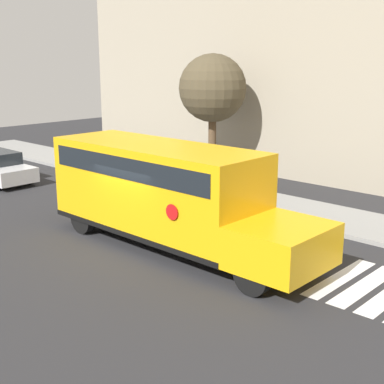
{
  "coord_description": "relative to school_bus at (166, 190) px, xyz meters",
  "views": [
    {
      "loc": [
        11.87,
        -10.27,
        5.68
      ],
      "look_at": [
        1.17,
        1.17,
        1.71
      ],
      "focal_mm": 50.0,
      "sensor_mm": 36.0,
      "label": 1
    }
  ],
  "objects": [
    {
      "name": "ground_plane",
      "position": [
        -0.53,
        -0.67,
        -1.76
      ],
      "size": [
        60.0,
        60.0,
        0.0
      ],
      "primitive_type": "plane",
      "color": "#28282B"
    },
    {
      "name": "sidewalk_strip",
      "position": [
        -0.53,
        5.83,
        -1.68
      ],
      "size": [
        44.0,
        3.0,
        0.15
      ],
      "color": "gray",
      "rests_on": "ground"
    },
    {
      "name": "building_backdrop",
      "position": [
        -0.53,
        12.33,
        3.06
      ],
      "size": [
        32.0,
        4.0,
        9.63
      ],
      "color": "#9E937F",
      "rests_on": "ground"
    },
    {
      "name": "school_bus",
      "position": [
        0.0,
        0.0,
        0.0
      ],
      "size": [
        9.32,
        2.57,
        3.1
      ],
      "color": "#EAA80F",
      "rests_on": "ground"
    },
    {
      "name": "tree_near_sidewalk",
      "position": [
        -5.21,
        8.16,
        2.48
      ],
      "size": [
        3.16,
        3.16,
        5.85
      ],
      "color": "brown",
      "rests_on": "ground"
    }
  ]
}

